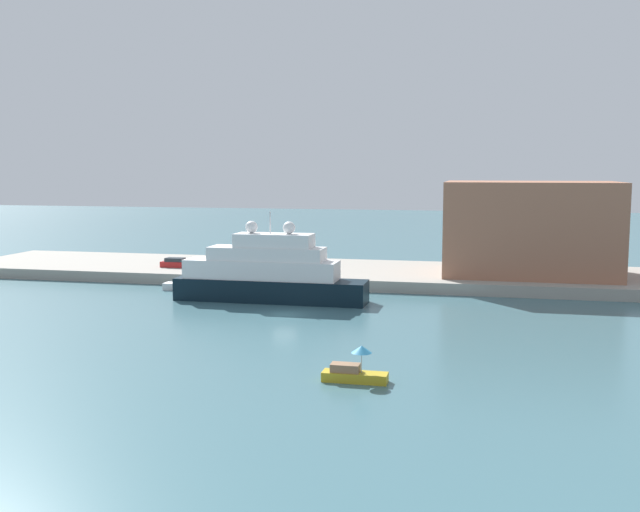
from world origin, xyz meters
The scene contains 9 objects.
ground centered at (0.00, 0.00, 0.00)m, with size 400.00×400.00×0.00m, color #3D6670.
quay_dock centered at (0.00, 26.61, 0.73)m, with size 110.00×21.21×1.46m, color gray.
large_yacht centered at (-4.09, 7.49, 3.18)m, with size 22.57×4.52×10.45m.
small_motorboat centered at (11.47, -22.39, 0.82)m, with size 4.76×1.51×2.70m.
work_barge centered at (-17.04, 12.55, 0.45)m, with size 4.63×1.76×0.89m, color silver.
harbor_building centered at (26.29, 26.61, 7.58)m, with size 21.98×14.83×12.23m, color #9E664C.
parked_car centered at (-22.21, 22.57, 2.04)m, with size 4.37×1.77×1.33m.
person_figure centered at (-18.90, 20.49, 2.21)m, with size 0.36×0.36×1.63m.
mooring_bollard centered at (-0.38, 17.63, 1.86)m, with size 0.50×0.50×0.79m, color black.
Camera 1 is at (20.42, -73.15, 15.36)m, focal length 40.98 mm.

